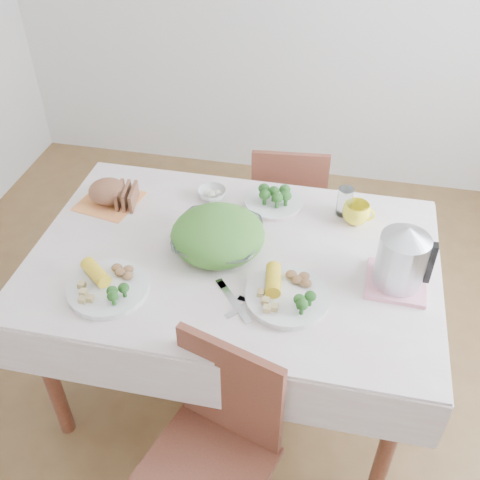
% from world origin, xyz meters
% --- Properties ---
extents(floor, '(3.60, 3.60, 0.00)m').
position_xyz_m(floor, '(0.00, 0.00, 0.00)').
color(floor, brown).
rests_on(floor, ground).
extents(dining_table, '(1.40, 0.90, 0.75)m').
position_xyz_m(dining_table, '(0.00, 0.00, 0.38)').
color(dining_table, brown).
rests_on(dining_table, floor).
extents(tablecloth, '(1.50, 1.00, 0.01)m').
position_xyz_m(tablecloth, '(0.00, 0.00, 0.76)').
color(tablecloth, silver).
rests_on(tablecloth, dining_table).
extents(chair_near, '(0.48, 0.48, 0.85)m').
position_xyz_m(chair_near, '(0.05, -0.67, 0.47)').
color(chair_near, brown).
rests_on(chair_near, floor).
extents(chair_far, '(0.41, 0.41, 0.83)m').
position_xyz_m(chair_far, '(0.11, 0.82, 0.46)').
color(chair_far, brown).
rests_on(chair_far, floor).
extents(salad_bowl, '(0.33, 0.33, 0.08)m').
position_xyz_m(salad_bowl, '(-0.06, 0.02, 0.80)').
color(salad_bowl, white).
rests_on(salad_bowl, tablecloth).
extents(dinner_plate_left, '(0.39, 0.39, 0.02)m').
position_xyz_m(dinner_plate_left, '(-0.38, -0.28, 0.77)').
color(dinner_plate_left, white).
rests_on(dinner_plate_left, tablecloth).
extents(dinner_plate_right, '(0.35, 0.35, 0.02)m').
position_xyz_m(dinner_plate_right, '(0.23, -0.19, 0.77)').
color(dinner_plate_right, white).
rests_on(dinner_plate_right, tablecloth).
extents(broccoli_plate, '(0.25, 0.25, 0.02)m').
position_xyz_m(broccoli_plate, '(0.09, 0.34, 0.77)').
color(broccoli_plate, beige).
rests_on(broccoli_plate, tablecloth).
extents(napkin, '(0.27, 0.27, 0.00)m').
position_xyz_m(napkin, '(-0.58, 0.22, 0.76)').
color(napkin, '#FF934B').
rests_on(napkin, tablecloth).
extents(bread_loaf, '(0.20, 0.19, 0.10)m').
position_xyz_m(bread_loaf, '(-0.58, 0.22, 0.82)').
color(bread_loaf, brown).
rests_on(bread_loaf, napkin).
extents(fruit_bowl, '(0.14, 0.14, 0.04)m').
position_xyz_m(fruit_bowl, '(-0.17, 0.34, 0.78)').
color(fruit_bowl, white).
rests_on(fruit_bowl, tablecloth).
extents(yellow_mug, '(0.11, 0.11, 0.09)m').
position_xyz_m(yellow_mug, '(0.43, 0.29, 0.81)').
color(yellow_mug, yellow).
rests_on(yellow_mug, tablecloth).
extents(glass_tumbler, '(0.08, 0.08, 0.12)m').
position_xyz_m(glass_tumbler, '(0.38, 0.34, 0.83)').
color(glass_tumbler, white).
rests_on(glass_tumbler, tablecloth).
extents(pink_tray, '(0.21, 0.21, 0.02)m').
position_xyz_m(pink_tray, '(0.59, -0.03, 0.77)').
color(pink_tray, pink).
rests_on(pink_tray, tablecloth).
extents(electric_kettle, '(0.17, 0.17, 0.24)m').
position_xyz_m(electric_kettle, '(0.59, -0.03, 0.88)').
color(electric_kettle, '#B2B5BA').
rests_on(electric_kettle, pink_tray).
extents(fork_left, '(0.16, 0.18, 0.00)m').
position_xyz_m(fork_left, '(0.05, -0.24, 0.76)').
color(fork_left, silver).
rests_on(fork_left, tablecloth).
extents(fork_right, '(0.14, 0.16, 0.00)m').
position_xyz_m(fork_right, '(0.10, -0.24, 0.76)').
color(fork_right, silver).
rests_on(fork_right, tablecloth).
extents(knife, '(0.17, 0.07, 0.00)m').
position_xyz_m(knife, '(0.15, -0.24, 0.76)').
color(knife, silver).
rests_on(knife, tablecloth).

